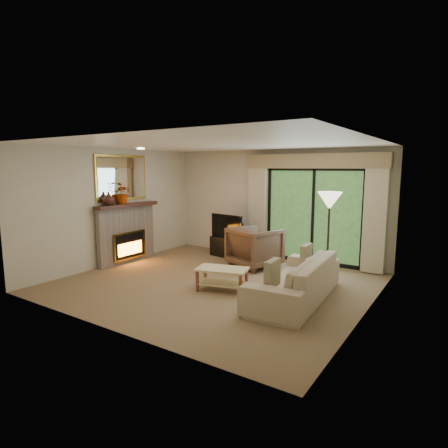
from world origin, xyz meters
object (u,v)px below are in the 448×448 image
Objects in this scene: armchair at (255,247)px; sofa at (295,279)px; coffee_table at (222,279)px; media_console at (230,247)px.

armchair is 0.41× the size of sofa.
sofa is 1.30m from coffee_table.
sofa is at bearing 155.44° from armchair.
armchair is 2.12m from sofa.
armchair reaches higher than coffee_table.
media_console is at bearing 103.93° from coffee_table.
sofa is 2.67× the size of coffee_table.
armchair reaches higher than sofa.
sofa is at bearing -2.57° from coffee_table.
sofa reaches higher than media_console.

